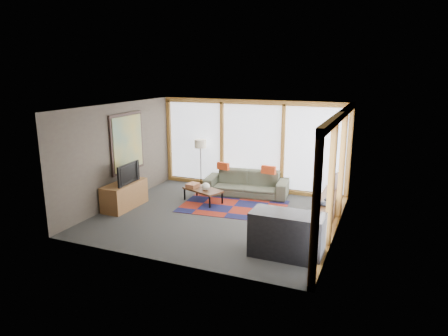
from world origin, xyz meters
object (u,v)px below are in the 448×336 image
at_px(bookshelf, 327,209).
at_px(television, 126,173).
at_px(floor_lamp, 201,163).
at_px(bar_counter, 287,235).
at_px(sofa, 246,183).
at_px(coffee_table, 203,195).
at_px(tv_console, 125,195).

xyz_separation_m(bookshelf, television, (-4.78, -1.13, 0.64)).
distance_m(floor_lamp, bar_counter, 5.07).
relative_size(sofa, bar_counter, 1.70).
height_order(television, bar_counter, television).
bearing_deg(bar_counter, coffee_table, 141.27).
height_order(bookshelf, television, television).
distance_m(sofa, bookshelf, 2.60).
bearing_deg(bar_counter, floor_lamp, 134.38).
distance_m(coffee_table, television, 2.09).
bearing_deg(television, bookshelf, -79.02).
bearing_deg(sofa, tv_console, -145.76).
relative_size(coffee_table, bar_counter, 0.78).
relative_size(floor_lamp, bar_counter, 1.04).
height_order(sofa, coffee_table, sofa).
bearing_deg(bookshelf, sofa, 155.57).
relative_size(bookshelf, bar_counter, 1.57).
height_order(coffee_table, bookshelf, bookshelf).
xyz_separation_m(floor_lamp, coffee_table, (0.72, -1.36, -0.53)).
bearing_deg(bookshelf, floor_lamp, 160.21).
relative_size(sofa, floor_lamp, 1.63).
relative_size(sofa, coffee_table, 2.16).
height_order(sofa, television, television).
distance_m(sofa, coffee_table, 1.34).
distance_m(tv_console, bar_counter, 4.59).
height_order(floor_lamp, bar_counter, floor_lamp).
height_order(floor_lamp, coffee_table, floor_lamp).
xyz_separation_m(floor_lamp, tv_console, (-0.92, -2.52, -0.38)).
bearing_deg(tv_console, bookshelf, 12.83).
distance_m(tv_console, television, 0.59).
xyz_separation_m(sofa, television, (-2.41, -2.20, 0.57)).
height_order(floor_lamp, tv_console, floor_lamp).
relative_size(bookshelf, tv_console, 1.64).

